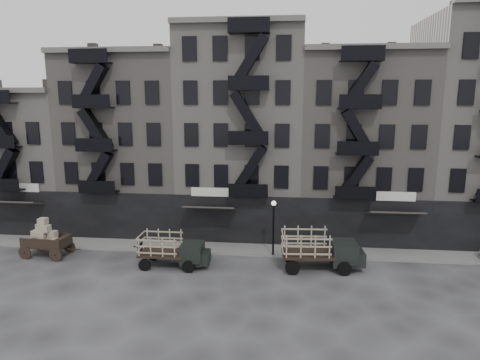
# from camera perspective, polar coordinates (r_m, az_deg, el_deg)

# --- Properties ---
(ground) EXTENTS (140.00, 140.00, 0.00)m
(ground) POSITION_cam_1_polar(r_m,az_deg,el_deg) (30.24, -1.56, -11.74)
(ground) COLOR #38383A
(ground) RESTS_ON ground
(sidewalk) EXTENTS (55.00, 2.50, 0.15)m
(sidewalk) POSITION_cam_1_polar(r_m,az_deg,el_deg) (33.67, -0.71, -9.15)
(sidewalk) COLOR slate
(sidewalk) RESTS_ON ground
(building_west) EXTENTS (10.00, 11.35, 13.20)m
(building_west) POSITION_cam_1_polar(r_m,az_deg,el_deg) (44.68, -26.13, 2.63)
(building_west) COLOR #9A958D
(building_west) RESTS_ON ground
(building_midwest) EXTENTS (10.00, 11.35, 16.20)m
(building_midwest) POSITION_cam_1_polar(r_m,az_deg,el_deg) (40.08, -14.08, 4.75)
(building_midwest) COLOR gray
(building_midwest) RESTS_ON ground
(building_center) EXTENTS (10.00, 11.35, 18.20)m
(building_center) POSITION_cam_1_polar(r_m,az_deg,el_deg) (37.74, 0.35, 6.23)
(building_center) COLOR #9A958D
(building_center) RESTS_ON ground
(building_mideast) EXTENTS (10.00, 11.35, 16.20)m
(building_mideast) POSITION_cam_1_polar(r_m,az_deg,el_deg) (38.18, 15.50, 4.37)
(building_mideast) COLOR gray
(building_mideast) RESTS_ON ground
(lamp_post) EXTENTS (0.36, 0.36, 4.28)m
(lamp_post) POSITION_cam_1_polar(r_m,az_deg,el_deg) (31.52, 4.48, -5.43)
(lamp_post) COLOR black
(lamp_post) RESTS_ON ground
(wagon) EXTENTS (3.56, 2.09, 2.91)m
(wagon) POSITION_cam_1_polar(r_m,az_deg,el_deg) (35.05, -24.59, -6.64)
(wagon) COLOR black
(wagon) RESTS_ON ground
(stake_truck_west) EXTENTS (4.88, 2.06, 2.44)m
(stake_truck_west) POSITION_cam_1_polar(r_m,az_deg,el_deg) (30.47, -9.04, -8.89)
(stake_truck_west) COLOR black
(stake_truck_west) RESTS_ON ground
(stake_truck_east) EXTENTS (5.67, 2.62, 2.78)m
(stake_truck_east) POSITION_cam_1_polar(r_m,az_deg,el_deg) (30.12, 10.60, -8.79)
(stake_truck_east) COLOR black
(stake_truck_east) RESTS_ON ground
(pedestrian_mid) EXTENTS (1.02, 0.98, 1.66)m
(pedestrian_mid) POSITION_cam_1_polar(r_m,az_deg,el_deg) (32.78, -13.34, -8.64)
(pedestrian_mid) COLOR black
(pedestrian_mid) RESTS_ON ground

